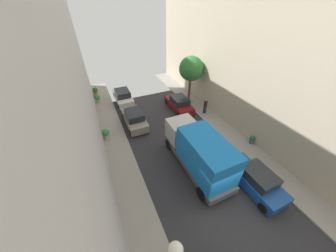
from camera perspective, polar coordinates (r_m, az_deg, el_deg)
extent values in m
plane|color=#2D2D33|center=(12.46, 17.04, -22.73)|extent=(32.00, 32.00, 0.00)
cube|color=gray|center=(11.13, -7.26, -32.66)|extent=(2.00, 44.00, 0.15)
cube|color=gray|center=(15.28, 32.17, -13.26)|extent=(2.00, 44.00, 0.15)
cube|color=gray|center=(17.60, -11.04, 2.06)|extent=(1.76, 4.20, 0.76)
cube|color=#1E2328|center=(17.10, -11.18, 3.72)|extent=(1.56, 2.10, 0.64)
cylinder|color=black|center=(18.91, -14.48, 3.36)|extent=(0.22, 0.64, 0.64)
cylinder|color=black|center=(19.13, -9.96, 4.49)|extent=(0.22, 0.64, 0.64)
cylinder|color=black|center=(16.40, -12.11, -2.08)|extent=(0.22, 0.64, 0.64)
cylinder|color=black|center=(16.66, -6.95, -0.71)|extent=(0.22, 0.64, 0.64)
cube|color=white|center=(21.97, -14.66, 9.04)|extent=(1.76, 4.20, 0.76)
cube|color=#1E2328|center=(21.53, -14.86, 10.51)|extent=(1.56, 2.10, 0.64)
cylinder|color=black|center=(23.37, -17.28, 9.68)|extent=(0.22, 0.64, 0.64)
cylinder|color=black|center=(23.55, -13.54, 10.56)|extent=(0.22, 0.64, 0.64)
cylinder|color=black|center=(20.63, -15.73, 6.18)|extent=(0.22, 0.64, 0.64)
cylinder|color=black|center=(20.84, -11.55, 7.20)|extent=(0.22, 0.64, 0.64)
cube|color=#194799|center=(13.46, 26.65, -15.86)|extent=(1.76, 4.20, 0.76)
cube|color=#1E2328|center=(12.91, 27.99, -14.37)|extent=(1.56, 2.10, 0.64)
cylinder|color=black|center=(13.73, 19.51, -13.50)|extent=(0.22, 0.64, 0.64)
cylinder|color=black|center=(14.63, 24.17, -11.09)|extent=(0.22, 0.64, 0.64)
cylinder|color=black|center=(12.80, 29.05, -22.55)|extent=(0.22, 0.64, 0.64)
cylinder|color=black|center=(13.76, 33.43, -19.17)|extent=(0.22, 0.64, 0.64)
cube|color=maroon|center=(19.78, 3.61, 6.96)|extent=(1.76, 4.20, 0.76)
cube|color=#1E2328|center=(19.32, 3.90, 8.55)|extent=(1.56, 2.10, 0.64)
cylinder|color=black|center=(20.80, -0.32, 7.93)|extent=(0.22, 0.64, 0.64)
cylinder|color=black|center=(21.40, 3.54, 8.76)|extent=(0.22, 0.64, 0.64)
cylinder|color=black|center=(18.42, 3.64, 3.63)|extent=(0.22, 0.64, 0.64)
cylinder|color=black|center=(19.11, 7.81, 4.67)|extent=(0.22, 0.64, 0.64)
cube|color=#4C4C51|center=(13.21, 9.23, -11.00)|extent=(2.20, 6.60, 0.50)
cube|color=#B7B7BC|center=(13.93, 4.48, -1.34)|extent=(2.10, 1.80, 1.70)
cube|color=blue|center=(11.64, 12.55, -9.47)|extent=(2.24, 4.20, 2.40)
cylinder|color=black|center=(14.60, 0.44, -6.04)|extent=(0.30, 0.96, 0.96)
cylinder|color=black|center=(15.32, 7.13, -3.92)|extent=(0.30, 0.96, 0.96)
cylinder|color=black|center=(11.90, 11.32, -21.10)|extent=(0.30, 0.96, 0.96)
cylinder|color=black|center=(12.78, 18.97, -17.28)|extent=(0.30, 0.96, 0.96)
cylinder|color=#2D334C|center=(19.24, 11.81, 5.29)|extent=(0.18, 0.18, 0.82)
cylinder|color=#2D334C|center=(19.36, 12.35, 5.42)|extent=(0.18, 0.18, 0.82)
cylinder|color=#262626|center=(18.94, 12.36, 7.23)|extent=(0.36, 0.36, 0.64)
sphere|color=tan|center=(18.72, 12.54, 8.45)|extent=(0.24, 0.24, 0.24)
cylinder|color=brown|center=(21.13, 7.12, 12.03)|extent=(0.29, 0.29, 2.90)
sphere|color=#2D7233|center=(20.22, 7.67, 18.33)|extent=(2.69, 2.69, 2.69)
cylinder|color=#B2A899|center=(16.56, -19.65, -3.20)|extent=(0.50, 0.50, 0.36)
sphere|color=#38843D|center=(16.29, -19.96, -2.02)|extent=(0.65, 0.65, 0.65)
cylinder|color=#B2A899|center=(22.70, -22.15, 7.77)|extent=(0.48, 0.48, 0.38)
sphere|color=#38843D|center=(22.49, -22.43, 8.79)|extent=(0.70, 0.70, 0.70)
cylinder|color=brown|center=(24.89, -22.77, 10.10)|extent=(0.45, 0.45, 0.31)
sphere|color=#23602D|center=(24.72, -23.00, 10.94)|extent=(0.65, 0.65, 0.65)
cylinder|color=slate|center=(16.77, 25.93, -4.61)|extent=(0.38, 0.38, 0.34)
sphere|color=#23602D|center=(16.56, 26.25, -3.69)|extent=(0.45, 0.45, 0.45)
sphere|color=white|center=(5.77, 2.54, -35.82)|extent=(0.44, 0.44, 0.44)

